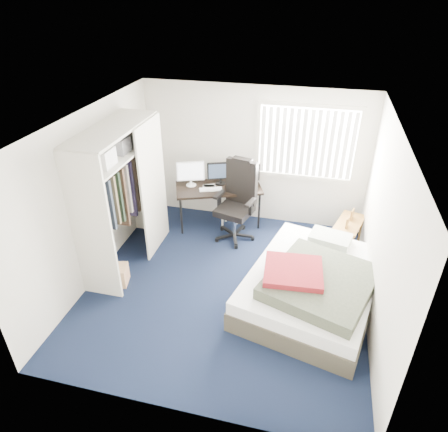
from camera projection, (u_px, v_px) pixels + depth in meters
name	position (u px, v px, depth m)	size (l,w,h in m)	color
ground	(226.00, 285.00, 6.01)	(4.20, 4.20, 0.00)	black
room_shell	(227.00, 196.00, 5.24)	(4.20, 4.20, 4.20)	silver
window_assembly	(307.00, 143.00, 6.72)	(1.72, 0.09, 1.32)	white
closet	(121.00, 185.00, 5.89)	(0.64, 1.84, 2.22)	beige
desk	(219.00, 185.00, 7.20)	(1.68, 1.21, 1.21)	black
office_chair	(237.00, 209.00, 6.92)	(0.82, 0.82, 1.42)	black
footstool	(230.00, 215.00, 7.40)	(0.35, 0.30, 0.26)	white
nightstand	(349.00, 226.00, 6.62)	(0.58, 0.83, 0.70)	brown
bed	(313.00, 285.00, 5.56)	(2.14, 2.54, 0.72)	#3C362B
pine_box	(114.00, 275.00, 5.99)	(0.39, 0.29, 0.29)	tan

